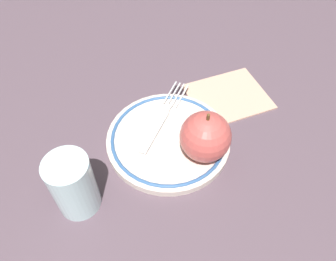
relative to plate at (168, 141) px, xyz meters
The scene contains 6 objects.
ground_plane 0.02m from the plate, 71.86° to the left, with size 2.00×2.00×0.00m, color #54424D.
plate is the anchor object (origin of this frame).
apple_red_whole 0.08m from the plate, 110.07° to the right, with size 0.08×0.08×0.09m.
fork 0.05m from the plate, 17.45° to the left, with size 0.17×0.07×0.00m.
drinking_glass 0.17m from the plate, 135.97° to the left, with size 0.06×0.06×0.10m, color silver.
napkin_folded 0.16m from the plate, 39.45° to the right, with size 0.12×0.14×0.01m, color tan.
Camera 1 is at (-0.33, -0.05, 0.44)m, focal length 35.00 mm.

